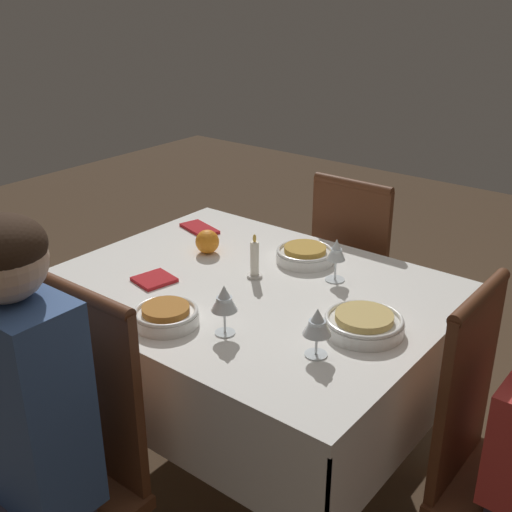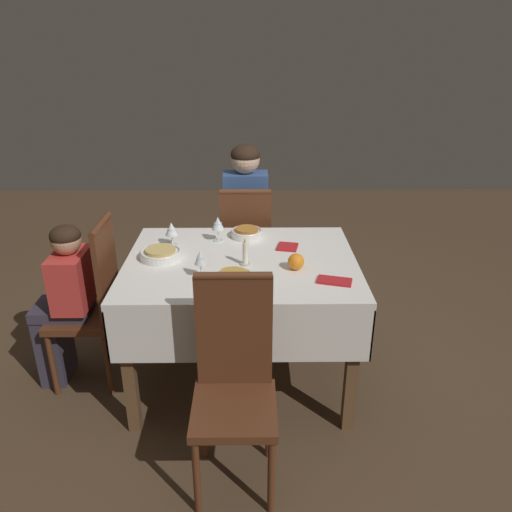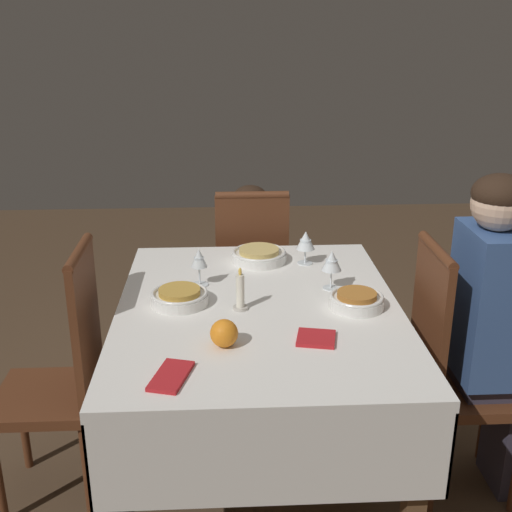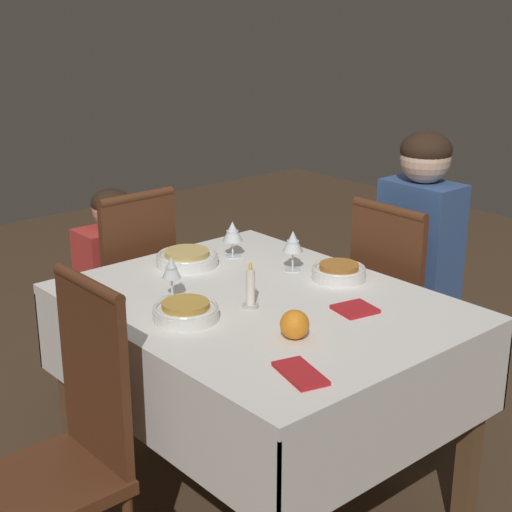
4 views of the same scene
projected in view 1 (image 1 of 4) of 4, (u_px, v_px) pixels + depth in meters
ground_plane at (249, 474)px, 2.38m from camera, size 8.00×8.00×0.00m
dining_table at (248, 315)px, 2.12m from camera, size 1.25×0.99×0.78m
chair_south at (75, 462)px, 1.68m from camera, size 0.36×0.37×1.00m
chair_east at (492, 459)px, 1.69m from camera, size 0.37×0.36×1.00m
chair_north at (358, 283)px, 2.67m from camera, size 0.36×0.37×1.00m
person_adult_denim at (15, 438)px, 1.50m from camera, size 0.30×0.34×1.24m
bowl_south at (166, 315)px, 1.84m from camera, size 0.19×0.19×0.06m
wine_glass_south at (224, 300)px, 1.75m from camera, size 0.07×0.07×0.15m
bowl_east at (364, 323)px, 1.80m from camera, size 0.23×0.23×0.06m
wine_glass_east at (317, 323)px, 1.65m from camera, size 0.08×0.08×0.14m
bowl_north at (305, 254)px, 2.24m from camera, size 0.20×0.20×0.06m
wine_glass_north at (336, 252)px, 2.07m from camera, size 0.07×0.07×0.15m
candle_centerpiece at (255, 261)px, 2.11m from camera, size 0.05×0.05×0.15m
orange_fruit at (207, 242)px, 2.31m from camera, size 0.09×0.09×0.09m
napkin_red_folded at (154, 280)px, 2.10m from camera, size 0.13×0.14×0.01m
napkin_spare_side at (200, 229)px, 2.53m from camera, size 0.18×0.13×0.01m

